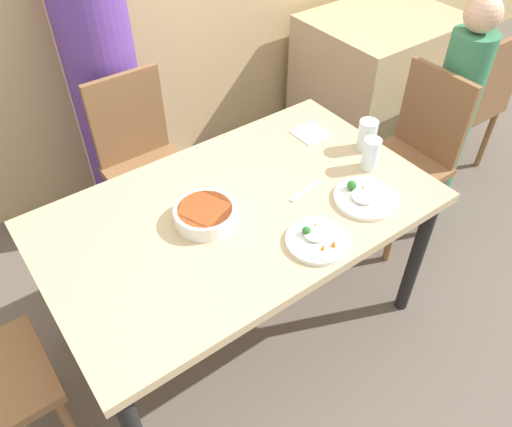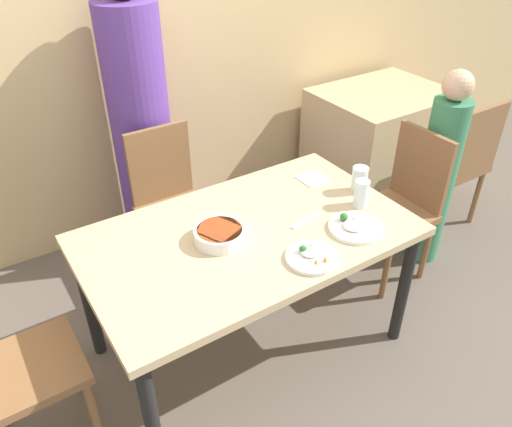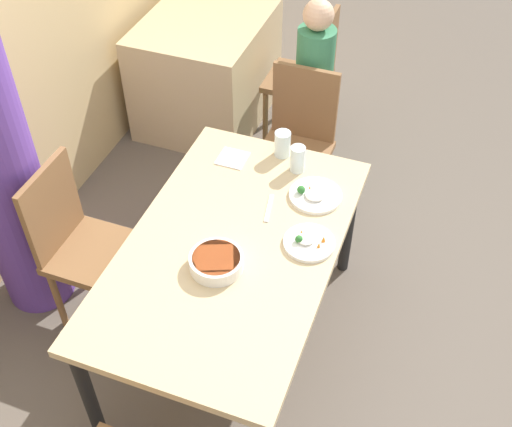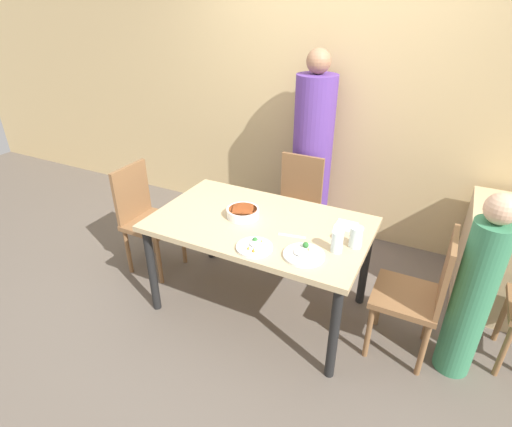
{
  "view_description": "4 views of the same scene",
  "coord_description": "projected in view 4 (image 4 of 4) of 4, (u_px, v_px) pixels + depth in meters",
  "views": [
    {
      "loc": [
        -0.77,
        -1.17,
        2.02
      ],
      "look_at": [
        0.02,
        -0.08,
        0.75
      ],
      "focal_mm": 35.0,
      "sensor_mm": 36.0,
      "label": 1
    },
    {
      "loc": [
        -0.97,
        -1.55,
        2.07
      ],
      "look_at": [
        0.03,
        -0.02,
        0.84
      ],
      "focal_mm": 35.0,
      "sensor_mm": 36.0,
      "label": 2
    },
    {
      "loc": [
        -1.74,
        -0.75,
        2.79
      ],
      "look_at": [
        0.14,
        -0.06,
        0.82
      ],
      "focal_mm": 45.0,
      "sensor_mm": 36.0,
      "label": 3
    },
    {
      "loc": [
        1.06,
        -2.14,
        2.1
      ],
      "look_at": [
        0.01,
        -0.07,
        0.84
      ],
      "focal_mm": 28.0,
      "sensor_mm": 36.0,
      "label": 4
    }
  ],
  "objects": [
    {
      "name": "fork_steel",
      "position": [
        292.0,
        236.0,
        2.58
      ],
      "size": [
        0.18,
        0.05,
        0.01
      ],
      "color": "silver",
      "rests_on": "dining_table"
    },
    {
      "name": "glass_water_short",
      "position": [
        337.0,
        242.0,
        2.4
      ],
      "size": [
        0.07,
        0.07,
        0.14
      ],
      "color": "silver",
      "rests_on": "dining_table"
    },
    {
      "name": "person_adult",
      "position": [
        312.0,
        159.0,
        3.62
      ],
      "size": [
        0.35,
        0.35,
        1.75
      ],
      "color": "#5B3893",
      "rests_on": "ground_plane"
    },
    {
      "name": "chair_child_spot",
      "position": [
        419.0,
        292.0,
        2.46
      ],
      "size": [
        0.4,
        0.4,
        0.92
      ],
      "rotation": [
        0.0,
        0.0,
        -1.57
      ],
      "color": "brown",
      "rests_on": "ground_plane"
    },
    {
      "name": "dining_table",
      "position": [
        260.0,
        232.0,
        2.79
      ],
      "size": [
        1.49,
        0.89,
        0.74
      ],
      "color": "tan",
      "rests_on": "ground_plane"
    },
    {
      "name": "bowl_curry",
      "position": [
        243.0,
        212.0,
        2.8
      ],
      "size": [
        0.23,
        0.23,
        0.06
      ],
      "color": "white",
      "rests_on": "dining_table"
    },
    {
      "name": "person_child",
      "position": [
        473.0,
        295.0,
        2.31
      ],
      "size": [
        0.22,
        0.22,
        1.23
      ],
      "color": "#387F56",
      "rests_on": "ground_plane"
    },
    {
      "name": "chair_empty_left",
      "position": [
        146.0,
        216.0,
        3.33
      ],
      "size": [
        0.4,
        0.4,
        0.92
      ],
      "rotation": [
        0.0,
        0.0,
        1.57
      ],
      "color": "brown",
      "rests_on": "ground_plane"
    },
    {
      "name": "wall_back",
      "position": [
        330.0,
        93.0,
        3.56
      ],
      "size": [
        10.0,
        0.06,
        2.7
      ],
      "color": "tan",
      "rests_on": "ground_plane"
    },
    {
      "name": "plate_rice_adult",
      "position": [
        304.0,
        254.0,
        2.38
      ],
      "size": [
        0.25,
        0.25,
        0.06
      ],
      "color": "white",
      "rests_on": "dining_table"
    },
    {
      "name": "chair_adult_spot",
      "position": [
        296.0,
        205.0,
        3.5
      ],
      "size": [
        0.4,
        0.4,
        0.92
      ],
      "color": "brown",
      "rests_on": "ground_plane"
    },
    {
      "name": "napkin_folded",
      "position": [
        346.0,
        225.0,
        2.7
      ],
      "size": [
        0.14,
        0.14,
        0.01
      ],
      "color": "white",
      "rests_on": "dining_table"
    },
    {
      "name": "plate_rice_child",
      "position": [
        255.0,
        247.0,
        2.45
      ],
      "size": [
        0.23,
        0.23,
        0.05
      ],
      "color": "white",
      "rests_on": "dining_table"
    },
    {
      "name": "ground_plane",
      "position": [
        259.0,
        304.0,
        3.1
      ],
      "size": [
        10.0,
        10.0,
        0.0
      ],
      "primitive_type": "plane",
      "color": "#60564C"
    },
    {
      "name": "glass_water_tall",
      "position": [
        356.0,
        237.0,
        2.45
      ],
      "size": [
        0.08,
        0.08,
        0.13
      ],
      "color": "silver",
      "rests_on": "dining_table"
    }
  ]
}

